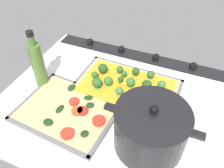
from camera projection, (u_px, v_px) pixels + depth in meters
The scene contains 8 objects.
ground_plane at pixel (113, 103), 82.30cm from camera, with size 77.49×64.13×3.00cm, color white.
stove_control_panel at pixel (138, 55), 100.24cm from camera, with size 74.39×7.00×2.60cm.
baking_tray_front at pixel (126, 88), 85.33cm from camera, with size 38.25×25.17×1.30cm.
broccoli_pizza at pixel (127, 85), 84.08cm from camera, with size 35.80×22.72×5.81cm.
baking_tray_back at pixel (68, 111), 77.37cm from camera, with size 33.38×27.27×1.30cm.
veggie_pizza_back at pixel (69, 110), 76.62cm from camera, with size 30.81×24.70×1.90cm.
cooking_pot at pixel (151, 129), 64.01cm from camera, with size 27.52×20.72×16.07cm.
oil_bottle at pixel (38, 64), 81.38cm from camera, with size 4.66×4.66×22.39cm.
Camera 1 is at (-21.39, 51.48, 59.44)cm, focal length 37.07 mm.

